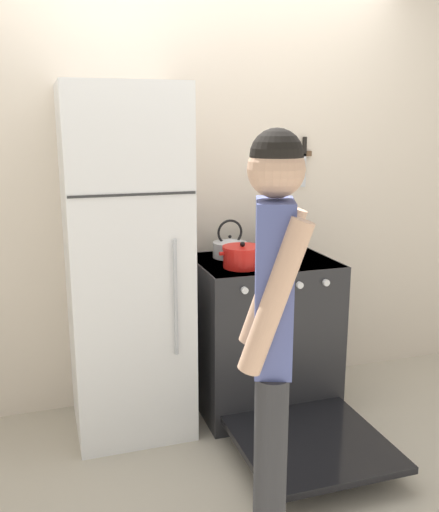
# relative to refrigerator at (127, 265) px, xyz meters

# --- Properties ---
(ground_plane) EXTENTS (14.00, 14.00, 0.00)m
(ground_plane) POSITION_rel_refrigerator_xyz_m (0.49, 0.30, -0.94)
(ground_plane) COLOR #B2A893
(wall_back) EXTENTS (10.00, 0.06, 2.55)m
(wall_back) POSITION_rel_refrigerator_xyz_m (0.49, 0.33, 0.34)
(wall_back) COLOR beige
(wall_back) RESTS_ON ground_plane
(refrigerator) EXTENTS (0.62, 0.63, 1.88)m
(refrigerator) POSITION_rel_refrigerator_xyz_m (0.00, 0.00, 0.00)
(refrigerator) COLOR white
(refrigerator) RESTS_ON ground_plane
(stove_range) EXTENTS (0.79, 1.35, 0.91)m
(stove_range) POSITION_rel_refrigerator_xyz_m (0.79, -0.05, -0.49)
(stove_range) COLOR #232326
(stove_range) RESTS_ON ground_plane
(dutch_oven_pot) EXTENTS (0.27, 0.22, 0.14)m
(dutch_oven_pot) POSITION_rel_refrigerator_xyz_m (0.61, -0.13, 0.03)
(dutch_oven_pot) COLOR red
(dutch_oven_pot) RESTS_ON stove_range
(tea_kettle) EXTENTS (0.25, 0.20, 0.23)m
(tea_kettle) POSITION_rel_refrigerator_xyz_m (0.63, 0.12, 0.03)
(tea_kettle) COLOR silver
(tea_kettle) RESTS_ON stove_range
(utensil_jar) EXTENTS (0.10, 0.10, 0.27)m
(utensil_jar) POSITION_rel_refrigerator_xyz_m (0.99, 0.12, 0.04)
(utensil_jar) COLOR silver
(utensil_jar) RESTS_ON stove_range
(person) EXTENTS (0.35, 0.40, 1.67)m
(person) POSITION_rel_refrigerator_xyz_m (0.33, -1.21, 0.01)
(person) COLOR #2D2D30
(person) RESTS_ON ground_plane
(wall_knife_strip) EXTENTS (0.31, 0.03, 0.35)m
(wall_knife_strip) POSITION_rel_refrigerator_xyz_m (1.07, 0.28, 0.55)
(wall_knife_strip) COLOR brown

